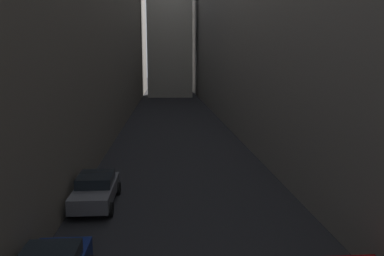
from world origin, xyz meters
name	(u,v)px	position (x,y,z in m)	size (l,w,h in m)	color
ground_plane	(175,126)	(0.00, 48.00, 0.00)	(264.00, 264.00, 0.00)	black
building_block_left	(61,16)	(-11.95, 50.00, 11.59)	(12.90, 108.00, 23.18)	#60594F
building_block_right	(282,13)	(11.90, 50.00, 12.14)	(12.81, 108.00, 24.28)	slate
parked_car_left_far	(96,189)	(-4.40, 25.16, 0.77)	(1.97, 4.24, 1.48)	#4C4C51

